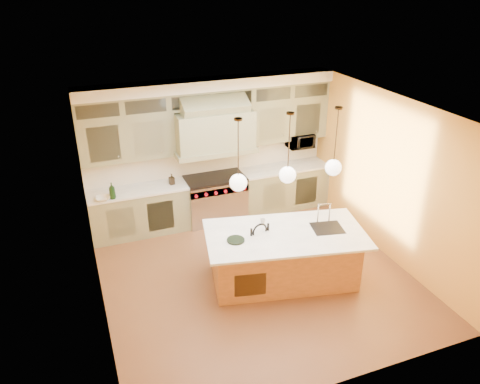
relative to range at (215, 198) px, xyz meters
name	(u,v)px	position (x,y,z in m)	size (l,w,h in m)	color
floor	(255,275)	(0.00, -2.14, -0.49)	(5.00, 5.00, 0.00)	brown
ceiling	(258,110)	(0.00, -2.14, 2.41)	(5.00, 5.00, 0.00)	white
wall_back	(209,148)	(0.00, 0.36, 0.96)	(5.00, 5.00, 0.00)	gold
wall_front	(342,292)	(0.00, -4.64, 0.96)	(5.00, 5.00, 0.00)	gold
wall_left	(93,228)	(-2.50, -2.14, 0.96)	(5.00, 5.00, 0.00)	gold
wall_right	(388,177)	(2.50, -2.14, 0.96)	(5.00, 5.00, 0.00)	gold
back_cabinetry	(213,154)	(0.00, 0.09, 0.94)	(5.00, 0.77, 2.90)	gray
range	(215,198)	(0.00, 0.00, 0.00)	(1.20, 0.74, 0.96)	silver
kitchen_island	(284,255)	(0.40, -2.40, -0.01)	(2.78, 1.84, 1.35)	#966435
counter_stool	(264,253)	(0.03, -2.42, 0.13)	(0.44, 0.44, 1.09)	black
microwave	(300,141)	(1.95, 0.11, 0.96)	(0.54, 0.37, 0.30)	black
oil_bottle_a	(112,191)	(-2.03, -0.22, 0.61)	(0.12, 0.12, 0.31)	black
oil_bottle_b	(172,179)	(-0.88, 0.01, 0.56)	(0.10, 0.10, 0.21)	black
fruit_bowl	(103,198)	(-2.21, -0.22, 0.49)	(0.26, 0.26, 0.06)	white
cup	(263,221)	(0.17, -2.02, 0.48)	(0.09, 0.09, 0.09)	beige
pendant_left	(238,181)	(-0.40, -2.39, 1.46)	(0.26, 0.26, 1.11)	#2D2319
pendant_center	(288,173)	(0.40, -2.39, 1.46)	(0.26, 0.26, 1.11)	#2D2319
pendant_right	(333,166)	(1.20, -2.39, 1.46)	(0.26, 0.26, 1.11)	#2D2319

